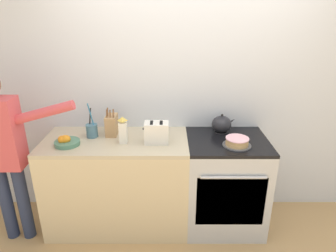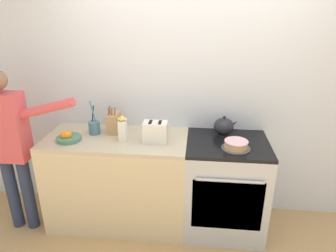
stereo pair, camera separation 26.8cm
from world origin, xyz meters
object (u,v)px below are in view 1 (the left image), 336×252
Objects in this scene: stove_range at (223,183)px; toaster at (156,133)px; tea_kettle at (221,124)px; milk_carton at (122,131)px; layer_cake at (236,142)px; fruit_bowl at (65,142)px; person_baker at (2,148)px; knife_block at (111,125)px; utensil_crock at (91,130)px.

stove_range is 4.03× the size of toaster.
stove_range is at bearing -81.08° from tea_kettle.
layer_cake is at bearing -3.59° from milk_carton.
toaster is 0.30m from milk_carton.
fruit_bowl is at bearing -168.17° from tea_kettle.
toaster reaches higher than fruit_bowl.
tea_kettle reaches higher than fruit_bowl.
knife_block is at bearing 25.39° from person_baker.
person_baker is (-0.51, -0.10, -0.01)m from fruit_bowl.
milk_carton reaches higher than toaster.
tea_kettle reaches higher than layer_cake.
toaster is (-0.63, -0.25, 0.02)m from tea_kettle.
stove_range is 3.97× the size of tea_kettle.
utensil_crock is at bearing 43.62° from fruit_bowl.
layer_cake is 1.51m from fruit_bowl.
stove_range is 0.86m from toaster.
utensil_crock reaches higher than milk_carton.
knife_block reaches higher than layer_cake.
knife_block is at bearing -176.64° from tea_kettle.
utensil_crock is at bearing -174.51° from tea_kettle.
toaster is (-0.66, -0.06, 0.56)m from stove_range.
fruit_bowl is 0.90× the size of milk_carton.
person_baker is (-0.70, -0.28, -0.05)m from utensil_crock.
person_baker reaches higher than stove_range.
knife_block reaches higher than tea_kettle.
milk_carton is (-0.93, -0.25, 0.04)m from tea_kettle.
fruit_bowl reaches higher than stove_range.
knife_block is 0.44m from fruit_bowl.
utensil_crock is 0.35m from milk_carton.
tea_kettle is 1.25m from utensil_crock.
layer_cake is at bearing -65.96° from stove_range.
knife_block is at bearing 173.23° from stove_range.
fruit_bowl is (-1.51, 0.02, -0.00)m from layer_cake.
person_baker is (-1.31, -0.15, -0.07)m from toaster.
milk_carton is at bearing 176.41° from layer_cake.
tea_kettle is 1.46m from fruit_bowl.
utensil_crock is 1.53× the size of fruit_bowl.
utensil_crock is 0.21× the size of person_baker.
fruit_bowl is 0.97× the size of toaster.
utensil_crock is (-1.24, -0.12, -0.01)m from tea_kettle.
person_baker is (-0.88, -0.34, -0.08)m from knife_block.
knife_block is (-1.09, 0.13, 0.56)m from stove_range.
milk_carton is (0.50, 0.05, 0.08)m from fruit_bowl.
knife_block is at bearing 32.79° from fruit_bowl.
layer_cake is (0.06, -0.12, 0.50)m from stove_range.
knife_block is 0.23m from milk_carton.
person_baker reaches higher than milk_carton.
layer_cake is 1.18m from knife_block.
stove_range is 4.16× the size of fruit_bowl.
layer_cake is 0.74× the size of utensil_crock.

